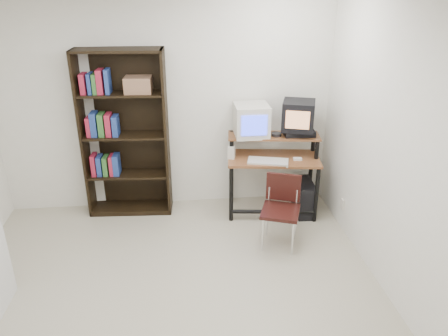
{
  "coord_description": "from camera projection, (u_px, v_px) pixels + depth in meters",
  "views": [
    {
      "loc": [
        0.13,
        -3.13,
        2.75
      ],
      "look_at": [
        0.6,
        1.1,
        0.85
      ],
      "focal_mm": 35.0,
      "sensor_mm": 36.0,
      "label": 1
    }
  ],
  "objects": [
    {
      "name": "bookshelf",
      "position": [
        125.0,
        133.0,
        5.17
      ],
      "size": [
        1.02,
        0.4,
        2.0
      ],
      "rotation": [
        0.0,
        0.0,
        -0.06
      ],
      "color": "black",
      "rests_on": "floor"
    },
    {
      "name": "school_chair",
      "position": [
        281.0,
        204.0,
        4.7
      ],
      "size": [
        0.5,
        0.5,
        0.78
      ],
      "rotation": [
        0.0,
        0.0,
        -0.35
      ],
      "color": "black",
      "rests_on": "floor"
    },
    {
      "name": "vcr",
      "position": [
        299.0,
        132.0,
        5.22
      ],
      "size": [
        0.37,
        0.27,
        0.08
      ],
      "primitive_type": "cube",
      "rotation": [
        0.0,
        0.0,
        -0.02
      ],
      "color": "black",
      "rests_on": "computer_desk"
    },
    {
      "name": "desk_speaker",
      "position": [
        231.0,
        153.0,
        5.17
      ],
      "size": [
        0.1,
        0.1,
        0.17
      ],
      "primitive_type": "cube",
      "rotation": [
        0.0,
        0.0,
        -0.34
      ],
      "color": "beige",
      "rests_on": "computer_desk"
    },
    {
      "name": "crt_monitor",
      "position": [
        251.0,
        120.0,
        5.17
      ],
      "size": [
        0.4,
        0.41,
        0.38
      ],
      "rotation": [
        0.0,
        0.0,
        0.01
      ],
      "color": "beige",
      "rests_on": "computer_desk"
    },
    {
      "name": "floor",
      "position": [
        172.0,
        306.0,
        3.95
      ],
      "size": [
        4.0,
        4.0,
        0.01
      ],
      "primitive_type": "cube",
      "color": "#BDB59C",
      "rests_on": "ground"
    },
    {
      "name": "cd_spindle",
      "position": [
        276.0,
        135.0,
        5.18
      ],
      "size": [
        0.13,
        0.13,
        0.05
      ],
      "primitive_type": "cylinder",
      "rotation": [
        0.0,
        0.0,
        -0.11
      ],
      "color": "#26262B",
      "rests_on": "computer_desk"
    },
    {
      "name": "pc_tower",
      "position": [
        304.0,
        197.0,
        5.41
      ],
      "size": [
        0.22,
        0.46,
        0.42
      ],
      "primitive_type": "cube",
      "rotation": [
        0.0,
        0.0,
        -0.04
      ],
      "color": "black",
      "rests_on": "floor"
    },
    {
      "name": "crt_tv",
      "position": [
        298.0,
        115.0,
        5.13
      ],
      "size": [
        0.46,
        0.45,
        0.34
      ],
      "rotation": [
        0.0,
        0.0,
        -0.31
      ],
      "color": "black",
      "rests_on": "vcr"
    },
    {
      "name": "back_wall",
      "position": [
        166.0,
        106.0,
        5.23
      ],
      "size": [
        4.0,
        0.01,
        2.6
      ],
      "primitive_type": "cube",
      "color": "white",
      "rests_on": "floor"
    },
    {
      "name": "keyboard",
      "position": [
        268.0,
        162.0,
        5.1
      ],
      "size": [
        0.51,
        0.33,
        0.03
      ],
      "primitive_type": "cube",
      "rotation": [
        0.0,
        0.0,
        -0.27
      ],
      "color": "beige",
      "rests_on": "computer_desk"
    },
    {
      "name": "right_wall",
      "position": [
        406.0,
        165.0,
        3.61
      ],
      "size": [
        0.01,
        4.0,
        2.6
      ],
      "primitive_type": "cube",
      "color": "white",
      "rests_on": "floor"
    },
    {
      "name": "mouse",
      "position": [
        298.0,
        159.0,
        5.15
      ],
      "size": [
        0.11,
        0.07,
        0.03
      ],
      "primitive_type": "cube",
      "rotation": [
        0.0,
        0.0,
        -0.11
      ],
      "color": "white",
      "rests_on": "mousepad"
    },
    {
      "name": "wall_outlet",
      "position": [
        342.0,
        204.0,
        5.06
      ],
      "size": [
        0.02,
        0.08,
        0.12
      ],
      "primitive_type": "cube",
      "color": "beige",
      "rests_on": "right_wall"
    },
    {
      "name": "mousepad",
      "position": [
        299.0,
        161.0,
        5.15
      ],
      "size": [
        0.22,
        0.18,
        0.01
      ],
      "primitive_type": "cube",
      "rotation": [
        0.0,
        0.0,
        -0.02
      ],
      "color": "black",
      "rests_on": "computer_desk"
    },
    {
      "name": "computer_desk",
      "position": [
        273.0,
        161.0,
        5.26
      ],
      "size": [
        1.15,
        0.68,
        0.98
      ],
      "rotation": [
        0.0,
        0.0,
        -0.13
      ],
      "color": "brown",
      "rests_on": "floor"
    }
  ]
}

